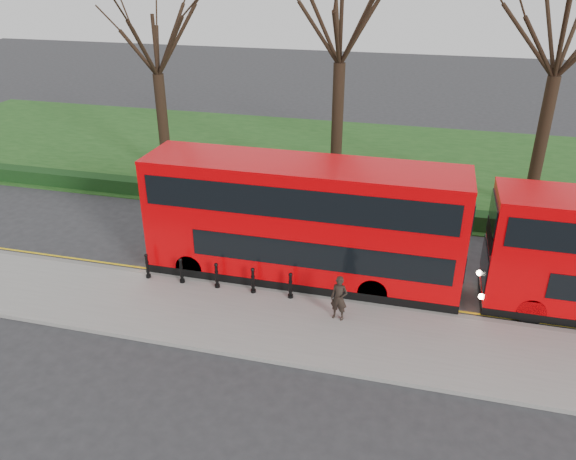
# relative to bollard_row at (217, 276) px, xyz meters

# --- Properties ---
(ground) EXTENTS (120.00, 120.00, 0.00)m
(ground) POSITION_rel_bollard_row_xyz_m (0.52, 1.35, -0.65)
(ground) COLOR #28282B
(ground) RESTS_ON ground
(pavement) EXTENTS (60.00, 4.00, 0.15)m
(pavement) POSITION_rel_bollard_row_xyz_m (0.52, -1.65, -0.57)
(pavement) COLOR gray
(pavement) RESTS_ON ground
(kerb) EXTENTS (60.00, 0.25, 0.16)m
(kerb) POSITION_rel_bollard_row_xyz_m (0.52, 0.35, -0.57)
(kerb) COLOR slate
(kerb) RESTS_ON ground
(grass_verge) EXTENTS (60.00, 18.00, 0.06)m
(grass_verge) POSITION_rel_bollard_row_xyz_m (0.52, 16.35, -0.62)
(grass_verge) COLOR #1A4517
(grass_verge) RESTS_ON ground
(hedge) EXTENTS (60.00, 0.90, 0.80)m
(hedge) POSITION_rel_bollard_row_xyz_m (0.52, 8.15, -0.25)
(hedge) COLOR black
(hedge) RESTS_ON ground
(yellow_line_outer) EXTENTS (60.00, 0.10, 0.01)m
(yellow_line_outer) POSITION_rel_bollard_row_xyz_m (0.52, 0.65, -0.64)
(yellow_line_outer) COLOR yellow
(yellow_line_outer) RESTS_ON ground
(yellow_line_inner) EXTENTS (60.00, 0.10, 0.01)m
(yellow_line_inner) POSITION_rel_bollard_row_xyz_m (0.52, 0.85, -0.64)
(yellow_line_inner) COLOR yellow
(yellow_line_inner) RESTS_ON ground
(tree_left) EXTENTS (6.76, 6.76, 10.57)m
(tree_left) POSITION_rel_bollard_row_xyz_m (-7.48, 11.35, 7.03)
(tree_left) COLOR black
(tree_left) RESTS_ON ground
(tree_mid) EXTENTS (7.93, 7.93, 12.39)m
(tree_mid) POSITION_rel_bollard_row_xyz_m (2.52, 11.35, 8.37)
(tree_mid) COLOR black
(tree_mid) RESTS_ON ground
(tree_right) EXTENTS (7.73, 7.73, 12.07)m
(tree_right) POSITION_rel_bollard_row_xyz_m (12.52, 11.35, 8.13)
(tree_right) COLOR black
(tree_right) RESTS_ON ground
(bollard_row) EXTENTS (5.95, 0.15, 1.00)m
(bollard_row) POSITION_rel_bollard_row_xyz_m (0.00, 0.00, 0.00)
(bollard_row) COLOR black
(bollard_row) RESTS_ON pavement
(bus_lead) EXTENTS (12.07, 2.77, 4.80)m
(bus_lead) POSITION_rel_bollard_row_xyz_m (2.91, 1.75, 1.77)
(bus_lead) COLOR #D30004
(bus_lead) RESTS_ON ground
(pedestrian) EXTENTS (0.66, 0.49, 1.65)m
(pedestrian) POSITION_rel_bollard_row_xyz_m (4.85, -0.87, 0.33)
(pedestrian) COLOR black
(pedestrian) RESTS_ON pavement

